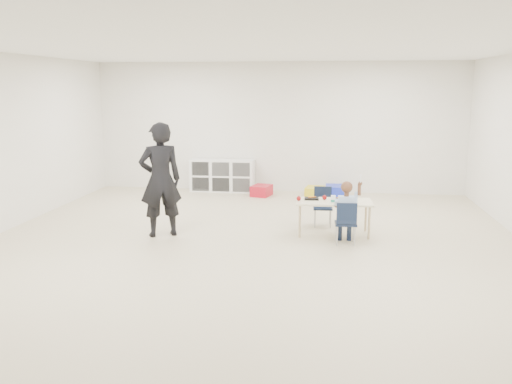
# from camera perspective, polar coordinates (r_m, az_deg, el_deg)

# --- Properties ---
(room) EXTENTS (9.00, 9.02, 2.80)m
(room) POSITION_cam_1_polar(r_m,az_deg,el_deg) (7.40, -0.90, 4.29)
(room) COLOR beige
(room) RESTS_ON ground
(table) EXTENTS (1.19, 0.63, 0.53)m
(table) POSITION_cam_1_polar(r_m,az_deg,el_deg) (8.51, 8.16, -2.66)
(table) COLOR beige
(table) RESTS_ON ground
(chair_near) EXTENTS (0.32, 0.30, 0.64)m
(chair_near) POSITION_cam_1_polar(r_m,az_deg,el_deg) (8.01, 9.43, -3.20)
(chair_near) COLOR #101B32
(chair_near) RESTS_ON ground
(chair_far) EXTENTS (0.32, 0.30, 0.64)m
(chair_far) POSITION_cam_1_polar(r_m,az_deg,el_deg) (8.99, 7.04, -1.58)
(chair_far) COLOR #101B32
(chair_far) RESTS_ON ground
(child) EXTENTS (0.45, 0.45, 1.01)m
(child) POSITION_cam_1_polar(r_m,az_deg,el_deg) (7.97, 9.47, -1.91)
(child) COLOR #BAD4FC
(child) RESTS_ON chair_near
(lunch_tray_near) EXTENTS (0.23, 0.17, 0.03)m
(lunch_tray_near) POSITION_cam_1_polar(r_m,az_deg,el_deg) (8.51, 8.87, -0.76)
(lunch_tray_near) COLOR black
(lunch_tray_near) RESTS_ON table
(lunch_tray_far) EXTENTS (0.23, 0.17, 0.03)m
(lunch_tray_far) POSITION_cam_1_polar(r_m,az_deg,el_deg) (8.51, 5.87, -0.69)
(lunch_tray_far) COLOR black
(lunch_tray_far) RESTS_ON table
(milk_carton) EXTENTS (0.07, 0.07, 0.10)m
(milk_carton) POSITION_cam_1_polar(r_m,az_deg,el_deg) (8.34, 8.13, -0.73)
(milk_carton) COLOR white
(milk_carton) RESTS_ON table
(bread_roll) EXTENTS (0.09, 0.09, 0.07)m
(bread_roll) POSITION_cam_1_polar(r_m,az_deg,el_deg) (8.38, 9.92, -0.85)
(bread_roll) COLOR tan
(bread_roll) RESTS_ON table
(apple_near) EXTENTS (0.07, 0.07, 0.07)m
(apple_near) POSITION_cam_1_polar(r_m,az_deg,el_deg) (8.51, 7.22, -0.58)
(apple_near) COLOR maroon
(apple_near) RESTS_ON table
(apple_far) EXTENTS (0.07, 0.07, 0.07)m
(apple_far) POSITION_cam_1_polar(r_m,az_deg,el_deg) (8.40, 4.52, -0.67)
(apple_far) COLOR maroon
(apple_far) RESTS_ON table
(cubby_shelf) EXTENTS (1.40, 0.40, 0.70)m
(cubby_shelf) POSITION_cam_1_polar(r_m,az_deg,el_deg) (11.93, -3.56, 1.74)
(cubby_shelf) COLOR white
(cubby_shelf) RESTS_ON ground
(adult) EXTENTS (0.76, 0.67, 1.75)m
(adult) POSITION_cam_1_polar(r_m,az_deg,el_deg) (8.36, -10.03, 1.27)
(adult) COLOR black
(adult) RESTS_ON ground
(bin_red) EXTENTS (0.46, 0.53, 0.22)m
(bin_red) POSITION_cam_1_polar(r_m,az_deg,el_deg) (11.43, 0.58, 0.15)
(bin_red) COLOR red
(bin_red) RESTS_ON ground
(bin_yellow) EXTENTS (0.41, 0.50, 0.22)m
(bin_yellow) POSITION_cam_1_polar(r_m,az_deg,el_deg) (11.32, 6.19, -0.03)
(bin_yellow) COLOR gold
(bin_yellow) RESTS_ON ground
(bin_blue) EXTENTS (0.39, 0.50, 0.24)m
(bin_blue) POSITION_cam_1_polar(r_m,az_deg,el_deg) (11.45, 8.34, 0.09)
(bin_blue) COLOR #192BC0
(bin_blue) RESTS_ON ground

